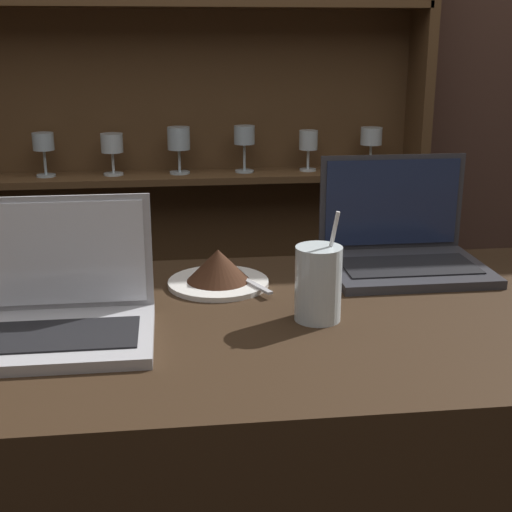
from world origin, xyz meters
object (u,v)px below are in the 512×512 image
at_px(laptop_near, 57,308).
at_px(laptop_far, 402,246).
at_px(cake_plate, 218,270).
at_px(water_glass, 318,283).

height_order(laptop_near, laptop_far, laptop_far).
bearing_deg(laptop_far, laptop_near, -157.29).
bearing_deg(laptop_near, laptop_far, 22.71).
xyz_separation_m(laptop_near, cake_plate, (0.28, 0.21, -0.02)).
height_order(laptop_far, cake_plate, laptop_far).
relative_size(laptop_near, water_glass, 1.63).
xyz_separation_m(laptop_near, laptop_far, (0.66, 0.28, 0.00)).
bearing_deg(laptop_near, water_glass, 1.89).
distance_m(laptop_near, water_glass, 0.43).
relative_size(laptop_far, cake_plate, 1.62).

